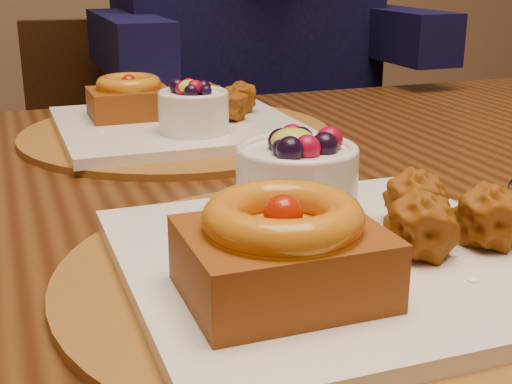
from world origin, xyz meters
TOP-DOWN VIEW (x-y plane):
  - dining_table at (-0.09, 0.13)m, footprint 1.60×0.90m
  - place_setting_near at (-0.10, -0.08)m, footprint 0.38×0.38m
  - place_setting_far at (-0.10, 0.35)m, footprint 0.38×0.38m
  - chair_far at (-0.06, 0.76)m, footprint 0.47×0.47m

SIDE VIEW (x-z plane):
  - chair_far at x=-0.06m, z-range 0.05..0.90m
  - dining_table at x=-0.09m, z-range 0.30..1.06m
  - place_setting_far at x=-0.10m, z-range 0.74..0.82m
  - place_setting_near at x=-0.10m, z-range 0.74..0.83m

